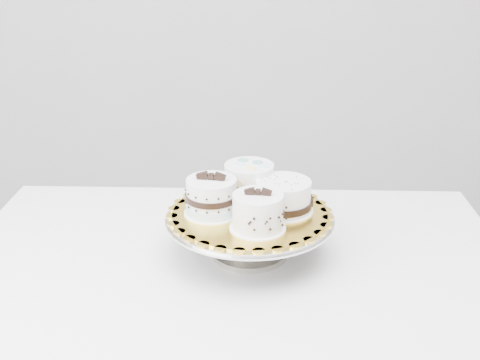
{
  "coord_description": "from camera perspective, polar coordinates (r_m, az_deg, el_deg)",
  "views": [
    {
      "loc": [
        -0.11,
        -0.9,
        1.37
      ],
      "look_at": [
        -0.02,
        0.19,
        0.92
      ],
      "focal_mm": 45.0,
      "sensor_mm": 36.0,
      "label": 1
    }
  ],
  "objects": [
    {
      "name": "cake_swirl",
      "position": [
        1.14,
        1.7,
        -3.1
      ],
      "size": [
        0.11,
        0.11,
        0.09
      ],
      "rotation": [
        0.0,
        0.0,
        -0.21
      ],
      "color": "white",
      "rests_on": "cake_board"
    },
    {
      "name": "cake_board",
      "position": [
        1.21,
        0.93,
        -3.18
      ],
      "size": [
        0.39,
        0.39,
        0.0
      ],
      "primitive_type": "cylinder",
      "rotation": [
        0.0,
        0.0,
        0.27
      ],
      "color": "gold",
      "rests_on": "cake_stand"
    },
    {
      "name": "cake_banded",
      "position": [
        1.2,
        -2.71,
        -1.69
      ],
      "size": [
        0.12,
        0.12,
        0.09
      ],
      "rotation": [
        0.0,
        0.0,
        -0.26
      ],
      "color": "white",
      "rests_on": "cake_board"
    },
    {
      "name": "cake_stand",
      "position": [
        1.23,
        0.92,
        -4.5
      ],
      "size": [
        0.34,
        0.34,
        0.09
      ],
      "color": "gray",
      "rests_on": "table"
    },
    {
      "name": "cake_dots",
      "position": [
        1.26,
        0.87,
        -0.11
      ],
      "size": [
        0.13,
        0.13,
        0.08
      ],
      "rotation": [
        0.0,
        0.0,
        -0.18
      ],
      "color": "white",
      "rests_on": "cake_board"
    },
    {
      "name": "cake_ribbon",
      "position": [
        1.21,
        4.16,
        -1.6
      ],
      "size": [
        0.13,
        0.12,
        0.07
      ],
      "rotation": [
        0.0,
        0.0,
        -0.09
      ],
      "color": "white",
      "rests_on": "cake_board"
    },
    {
      "name": "table",
      "position": [
        1.27,
        -0.67,
        -11.22
      ],
      "size": [
        1.22,
        0.89,
        0.75
      ],
      "rotation": [
        0.0,
        0.0,
        -0.12
      ],
      "color": "white",
      "rests_on": "floor"
    }
  ]
}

